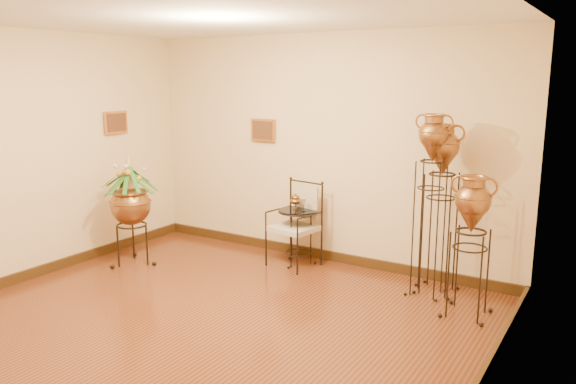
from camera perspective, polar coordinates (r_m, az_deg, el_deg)
The scene contains 8 objects.
ground at distance 5.34m, azimuth -9.95°, elevation -13.79°, with size 5.00×5.00×0.00m, color brown.
room_shell at distance 4.87m, azimuth -10.66°, elevation 5.02°, with size 5.02×5.02×2.81m.
amphora_tall at distance 5.99m, azimuth 14.22°, elevation -1.15°, with size 0.39×0.39×1.94m.
amphora_mid at distance 6.10m, azimuth 15.21°, elevation -1.60°, with size 0.44×0.44×1.83m.
amphora_short at distance 5.63m, azimuth 18.00°, elevation -5.24°, with size 0.52×0.52×1.40m.
planter_urn at distance 7.10m, azimuth -15.72°, elevation -0.84°, with size 0.77×0.77×1.43m.
armchair at distance 6.82m, azimuth 0.60°, elevation -3.34°, with size 0.66×0.62×1.03m.
side_table at distance 6.92m, azimuth 1.00°, elevation -4.48°, with size 0.59×0.59×0.87m.
Camera 1 is at (3.26, -3.57, 2.27)m, focal length 35.00 mm.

